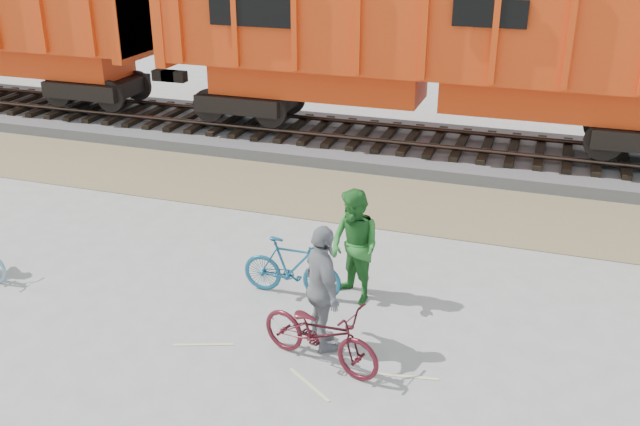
% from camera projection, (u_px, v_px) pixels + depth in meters
% --- Properties ---
extents(ground, '(120.00, 120.00, 0.00)m').
position_uv_depth(ground, '(286.00, 329.00, 10.90)').
color(ground, '#9E9E99').
rests_on(ground, ground).
extents(gravel_strip, '(120.00, 3.00, 0.02)m').
position_uv_depth(gravel_strip, '(377.00, 200.00, 15.68)').
color(gravel_strip, '#857252').
rests_on(gravel_strip, ground).
extents(ballast_bed, '(120.00, 4.00, 0.30)m').
position_uv_depth(ballast_bed, '(410.00, 147.00, 18.67)').
color(ballast_bed, slate).
rests_on(ballast_bed, ground).
extents(track, '(120.00, 2.60, 0.24)m').
position_uv_depth(track, '(411.00, 135.00, 18.54)').
color(track, black).
rests_on(track, ballast_bed).
extents(hopper_car_center, '(14.00, 3.13, 4.65)m').
position_uv_depth(hopper_car_center, '(436.00, 38.00, 17.40)').
color(hopper_car_center, black).
rests_on(hopper_car_center, track).
extents(bicycle_teal, '(1.70, 0.50, 1.02)m').
position_uv_depth(bicycle_teal, '(292.00, 267.00, 11.66)').
color(bicycle_teal, '#185475').
rests_on(bicycle_teal, ground).
extents(bicycle_maroon, '(2.01, 1.16, 1.00)m').
position_uv_depth(bicycle_maroon, '(320.00, 333.00, 9.88)').
color(bicycle_maroon, '#4D121B').
rests_on(bicycle_maroon, ground).
extents(person_man, '(1.17, 1.12, 1.90)m').
position_uv_depth(person_man, '(354.00, 247.00, 11.36)').
color(person_man, '#266E28').
rests_on(person_man, ground).
extents(person_woman, '(1.06, 1.19, 1.93)m').
position_uv_depth(person_woman, '(323.00, 289.00, 10.07)').
color(person_woman, gray).
rests_on(person_woman, ground).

